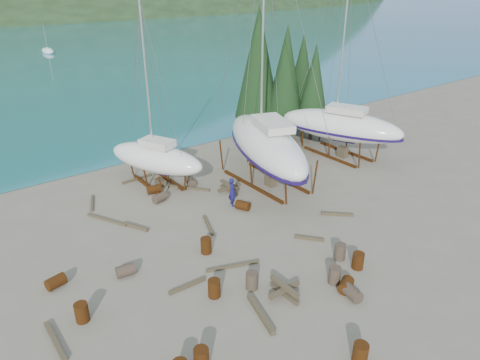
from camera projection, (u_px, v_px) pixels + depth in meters
ground at (265, 236)px, 24.27m from camera, size 600.00×600.00×0.00m
far_house_right at (22, 10)px, 176.49m from camera, size 6.60×5.60×5.60m
cypress_near_right at (286, 74)px, 37.38m from camera, size 3.60×3.60×10.00m
cypress_mid_right at (314, 86)px, 37.13m from camera, size 3.06×3.06×8.50m
cypress_back_left at (258, 63)px, 37.63m from camera, size 4.14×4.14×11.50m
cypress_far_right at (302, 75)px, 40.00m from camera, size 3.24×3.24×9.00m
moored_boat_mid at (48, 51)px, 87.26m from camera, size 2.00×5.00×6.05m
large_sailboat_near at (266, 144)px, 29.49m from camera, size 7.30×12.22×18.52m
large_sailboat_far at (340, 125)px, 34.59m from camera, size 6.45×10.45×15.96m
small_sailboat_shore at (156, 158)px, 29.75m from camera, size 5.31×7.95×12.21m
worker at (232, 192)px, 27.28m from camera, size 0.64×0.80×1.91m
drum_1 at (352, 293)px, 19.39m from camera, size 0.73×0.97×0.58m
drum_2 at (56, 282)px, 20.13m from camera, size 0.99×0.77×0.58m
drum_3 at (360, 353)px, 16.04m from camera, size 0.58×0.58×0.88m
drum_4 at (154, 189)px, 29.12m from camera, size 0.98×0.75×0.58m
drum_5 at (340, 252)px, 22.11m from camera, size 0.58×0.58×0.88m
drum_6 at (243, 205)px, 27.01m from camera, size 0.90×1.04×0.58m
drum_7 at (358, 261)px, 21.39m from camera, size 0.58×0.58×0.88m
drum_8 at (82, 312)px, 18.04m from camera, size 0.58×0.58×0.88m
drum_9 at (160, 198)px, 27.99m from camera, size 0.99×0.77×0.58m
drum_10 at (214, 288)px, 19.46m from camera, size 0.58×0.58×0.88m
drum_11 at (191, 182)px, 30.21m from camera, size 0.82×1.01×0.58m
drum_12 at (346, 285)px, 19.90m from camera, size 1.04×0.89×0.58m
drum_13 at (201, 358)px, 15.84m from camera, size 0.58×0.58×0.88m
drum_14 at (206, 246)px, 22.63m from camera, size 0.58×0.58×0.88m
drum_15 at (126, 270)px, 20.92m from camera, size 0.95×0.70×0.58m
drum_16 at (252, 280)px, 19.97m from camera, size 0.58×0.58×0.88m
drum_17 at (335, 275)px, 20.33m from camera, size 0.58×0.58×0.88m
timber_0 at (92, 203)px, 27.77m from camera, size 0.93×2.13×0.14m
timber_1 at (337, 214)px, 26.40m from camera, size 1.54×1.49×0.19m
timber_3 at (233, 266)px, 21.60m from camera, size 2.66×1.10×0.15m
timber_6 at (166, 169)px, 32.78m from camera, size 1.88×1.20×0.19m
timber_7 at (309, 238)px, 23.93m from camera, size 1.17×1.40×0.17m
timber_8 at (136, 227)px, 25.05m from camera, size 0.91×1.67×0.19m
timber_9 at (137, 179)px, 31.18m from camera, size 2.37×0.28×0.15m
timber_10 at (189, 188)px, 29.79m from camera, size 2.00×2.47×0.16m
timber_11 at (208, 225)px, 25.24m from camera, size 0.93×2.16×0.15m
timber_12 at (187, 286)px, 20.18m from camera, size 1.93×0.25×0.17m
timber_14 at (55, 341)px, 17.05m from camera, size 0.20×2.49×0.18m
timber_15 at (107, 220)px, 25.83m from camera, size 1.47×2.75×0.15m
timber_16 at (261, 313)px, 18.44m from camera, size 0.89×2.49×0.23m
timber_pile_fore at (284, 290)px, 19.58m from camera, size 1.80×1.80×0.60m
timber_pile_aft at (229, 188)px, 29.34m from camera, size 1.80×1.80×0.60m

